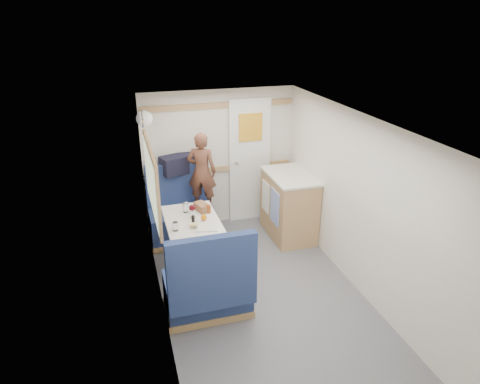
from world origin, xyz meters
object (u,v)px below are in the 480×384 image
object	(u,v)px
beer_glass	(208,209)
orange_fruit	(204,217)
pepper_grinder	(193,219)
person	(202,172)
tumbler_mid	(186,207)
cheese_block	(194,225)
duffel_bag	(180,164)
bench_far	(182,219)
tray	(207,225)
dome_light	(144,119)
bread_loaf	(202,207)
wine_glass	(192,208)
tumbler_left	(175,226)
galley_counter	(289,205)
dinette_table	(192,230)
salt_grinder	(190,211)
bench_near	(209,291)

from	to	relation	value
beer_glass	orange_fruit	bearing A→B (deg)	-114.49
pepper_grinder	person	bearing A→B (deg)	72.07
tumbler_mid	pepper_grinder	world-z (taller)	tumbler_mid
cheese_block	duffel_bag	bearing A→B (deg)	87.19
bench_far	tray	distance (m)	1.18
dome_light	bread_loaf	xyz separation A→B (m)	(0.55, -0.66, -0.98)
cheese_block	wine_glass	xyz separation A→B (m)	(0.03, 0.25, 0.09)
dome_light	pepper_grinder	xyz separation A→B (m)	(0.39, -0.96, -0.98)
duffel_bag	orange_fruit	bearing A→B (deg)	-105.33
dome_light	person	size ratio (longest dim) A/B	0.19
beer_glass	bread_loaf	world-z (taller)	beer_glass
person	tumbler_left	distance (m)	1.20
galley_counter	bread_loaf	bearing A→B (deg)	-164.55
orange_fruit	beer_glass	size ratio (longest dim) A/B	0.72
dinette_table	tumbler_mid	world-z (taller)	tumbler_mid
galley_counter	salt_grinder	world-z (taller)	galley_counter
bench_far	tray	bearing A→B (deg)	-82.86
beer_glass	pepper_grinder	world-z (taller)	beer_glass
wine_glass	tumbler_mid	bearing A→B (deg)	105.38
cheese_block	tumbler_left	xyz separation A→B (m)	(-0.21, -0.01, 0.02)
cheese_block	wine_glass	size ratio (longest dim) A/B	0.56
tumbler_mid	bread_loaf	size ratio (longest dim) A/B	0.54
bread_loaf	duffel_bag	bearing A→B (deg)	96.90
cheese_block	bread_loaf	xyz separation A→B (m)	(0.18, 0.41, 0.01)
duffel_bag	person	bearing A→B (deg)	-68.73
bench_far	wine_glass	distance (m)	1.00
cheese_block	tumbler_left	bearing A→B (deg)	-177.43
dinette_table	beer_glass	distance (m)	0.32
beer_glass	bread_loaf	xyz separation A→B (m)	(-0.06, 0.08, -0.00)
salt_grinder	cheese_block	bearing A→B (deg)	-93.23
galley_counter	person	size ratio (longest dim) A/B	0.85
duffel_bag	pepper_grinder	xyz separation A→B (m)	(-0.05, -1.23, -0.26)
cheese_block	beer_glass	bearing A→B (deg)	54.28
tray	dome_light	bearing A→B (deg)	116.15
person	tray	bearing A→B (deg)	105.69
wine_glass	salt_grinder	bearing A→B (deg)	98.36
dinette_table	bench_near	bearing A→B (deg)	-90.00
person	pepper_grinder	size ratio (longest dim) A/B	11.64
dinette_table	galley_counter	world-z (taller)	galley_counter
person	beer_glass	xyz separation A→B (m)	(-0.08, -0.71, -0.22)
person	cheese_block	world-z (taller)	person
dome_light	bench_far	bearing A→B (deg)	2.12
bench_near	galley_counter	world-z (taller)	bench_near
duffel_bag	bench_near	bearing A→B (deg)	-110.32
tray	tumbler_mid	xyz separation A→B (m)	(-0.17, 0.43, 0.05)
duffel_bag	cheese_block	size ratio (longest dim) A/B	5.50
dome_light	person	world-z (taller)	dome_light
dinette_table	orange_fruit	xyz separation A→B (m)	(0.13, -0.11, 0.21)
dinette_table	wine_glass	distance (m)	0.28
tray	pepper_grinder	xyz separation A→B (m)	(-0.14, 0.11, 0.04)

